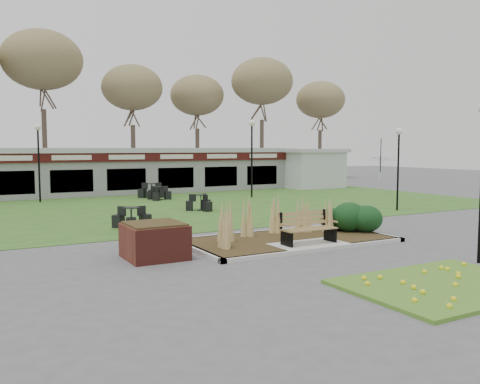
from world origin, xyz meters
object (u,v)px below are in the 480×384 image
service_hut (312,168)px  lamp_post_mid_right (399,151)px  park_bench (307,227)px  bistro_set_d (158,195)px  bistro_set_a (132,221)px  lamp_post_far_right (252,141)px  bistro_set_b (201,205)px  patio_umbrella (380,169)px  bistro_set_c (152,193)px  brick_planter (155,240)px  food_pavilion (120,171)px  lamp_post_far_left (38,145)px

service_hut → lamp_post_mid_right: bearing=-110.1°
park_bench → bistro_set_d: bearing=86.9°
bistro_set_a → bistro_set_d: size_ratio=1.01×
lamp_post_far_right → bistro_set_b: 7.39m
service_hut → bistro_set_a: bearing=-144.9°
service_hut → patio_umbrella: 5.32m
service_hut → bistro_set_b: 15.17m
service_hut → bistro_set_c: (-12.72, -1.78, -1.15)m
park_bench → bistro_set_b: park_bench is taller
bistro_set_c → patio_umbrella: 14.95m
park_bench → bistro_set_a: park_bench is taller
brick_planter → bistro_set_d: 15.09m
bistro_set_b → bistro_set_d: (-0.08, 5.51, 0.00)m
food_pavilion → bistro_set_c: (0.78, -3.74, -1.17)m
park_bench → brick_planter: size_ratio=1.13×
park_bench → service_hut: service_hut is taller
food_pavilion → lamp_post_far_left: lamp_post_far_left is taller
bistro_set_b → bistro_set_c: size_ratio=0.87×
food_pavilion → lamp_post_far_right: (6.10, -6.04, 1.83)m
park_bench → lamp_post_far_right: lamp_post_far_right is taller
bistro_set_d → lamp_post_far_right: bearing=-13.2°
lamp_post_mid_right → patio_umbrella: (6.47, 7.73, -1.25)m
bistro_set_d → patio_umbrella: (14.52, -2.17, 1.27)m
lamp_post_far_left → patio_umbrella: 20.91m
service_hut → patio_umbrella: service_hut is taller
service_hut → lamp_post_far_right: bearing=-151.2°
park_bench → patio_umbrella: bearing=39.8°
service_hut → bistro_set_a: service_hut is taller
bistro_set_b → lamp_post_mid_right: bearing=-28.9°
park_bench → food_pavilion: size_ratio=0.07×
park_bench → bistro_set_a: (-3.49, 5.80, -0.32)m
patio_umbrella → bistro_set_b: bearing=-167.0°
lamp_post_mid_right → brick_planter: bearing=-162.1°
bistro_set_a → bistro_set_c: 11.04m
lamp_post_far_right → bistro_set_c: lamp_post_far_right is taller
bistro_set_b → bistro_set_d: 5.51m
bistro_set_c → patio_umbrella: (14.54, -3.22, 1.23)m
lamp_post_mid_right → bistro_set_a: bearing=176.4°
food_pavilion → bistro_set_c: food_pavilion is taller
brick_planter → food_pavilion: 19.49m
lamp_post_far_left → bistro_set_b: lamp_post_far_left is taller
bistro_set_c → patio_umbrella: bearing=-12.5°
lamp_post_far_left → bistro_set_c: 6.57m
brick_planter → lamp_post_mid_right: (13.25, 4.27, 2.31)m
bistro_set_c → lamp_post_mid_right: bearing=-53.6°
bistro_set_b → patio_umbrella: size_ratio=0.56×
park_bench → bistro_set_c: park_bench is taller
bistro_set_d → patio_umbrella: bearing=-8.5°
service_hut → lamp_post_far_right: lamp_post_far_right is taller
food_pavilion → bistro_set_d: size_ratio=17.76×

